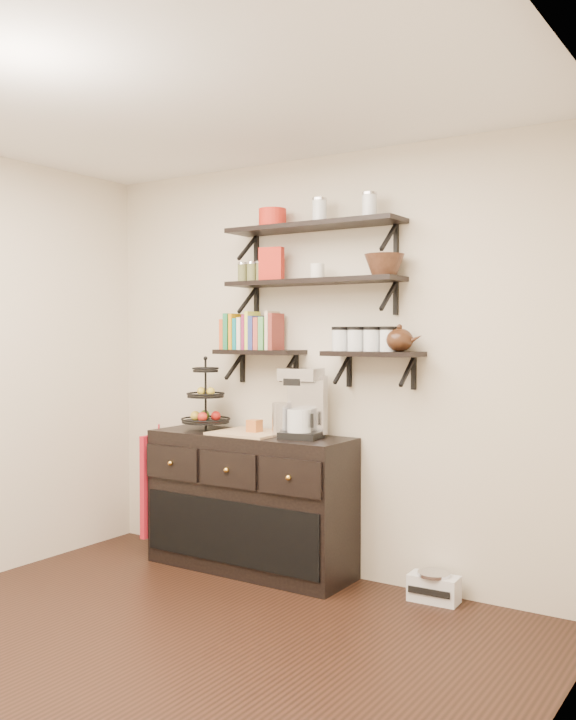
{
  "coord_description": "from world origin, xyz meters",
  "views": [
    {
      "loc": [
        2.5,
        -2.51,
        1.56
      ],
      "look_at": [
        0.12,
        1.15,
        1.41
      ],
      "focal_mm": 38.0,
      "sensor_mm": 36.0,
      "label": 1
    }
  ],
  "objects": [
    {
      "name": "thermal_carafe",
      "position": [
        -0.16,
        1.49,
        1.01
      ],
      "size": [
        0.11,
        0.11,
        0.22
      ],
      "primitive_type": "cylinder",
      "color": "silver",
      "rests_on": "sideboard"
    },
    {
      "name": "walnut_bowl",
      "position": [
        0.5,
        1.61,
        1.96
      ],
      "size": [
        0.24,
        0.24,
        0.13
      ],
      "primitive_type": null,
      "color": "black",
      "rests_on": "shelf_mid"
    },
    {
      "name": "floor",
      "position": [
        0.0,
        0.0,
        0.0
      ],
      "size": [
        3.5,
        3.5,
        0.0
      ],
      "primitive_type": "plane",
      "color": "black",
      "rests_on": "ground"
    },
    {
      "name": "radio",
      "position": [
        0.83,
        1.61,
        0.09
      ],
      "size": [
        0.3,
        0.2,
        0.17
      ],
      "rotation": [
        0.0,
        0.0,
        0.05
      ],
      "color": "silver",
      "rests_on": "floor"
    },
    {
      "name": "apron",
      "position": [
        -1.15,
        1.41,
        0.5
      ],
      "size": [
        0.04,
        0.3,
        0.7
      ],
      "primitive_type": "cube",
      "color": "#AD1222",
      "rests_on": "sideboard"
    },
    {
      "name": "sideboard",
      "position": [
        -0.42,
        1.51,
        0.45
      ],
      "size": [
        1.4,
        0.5,
        0.92
      ],
      "color": "black",
      "rests_on": "floor"
    },
    {
      "name": "fruit_stand",
      "position": [
        -0.79,
        1.52,
        1.07
      ],
      "size": [
        0.33,
        0.33,
        0.48
      ],
      "rotation": [
        0.0,
        0.0,
        -0.01
      ],
      "color": "black",
      "rests_on": "sideboard"
    },
    {
      "name": "cookbooks",
      "position": [
        -0.47,
        1.63,
        1.57
      ],
      "size": [
        0.43,
        0.15,
        0.26
      ],
      "color": "#D15122",
      "rests_on": "shelf_low_left"
    },
    {
      "name": "glass_canisters",
      "position": [
        0.36,
        1.63,
        1.51
      ],
      "size": [
        0.43,
        0.1,
        0.13
      ],
      "color": "silver",
      "rests_on": "shelf_low_right"
    },
    {
      "name": "back_wall",
      "position": [
        0.0,
        1.75,
        1.35
      ],
      "size": [
        3.5,
        0.02,
        2.7
      ],
      "primitive_type": "cube",
      "color": "beige",
      "rests_on": "ground"
    },
    {
      "name": "recipe_box",
      "position": [
        -0.31,
        1.61,
        2.01
      ],
      "size": [
        0.17,
        0.09,
        0.22
      ],
      "primitive_type": "cube",
      "rotation": [
        0.0,
        0.0,
        0.18
      ],
      "color": "#B52114",
      "rests_on": "shelf_mid"
    },
    {
      "name": "shelf_low_left",
      "position": [
        -0.42,
        1.63,
        1.43
      ],
      "size": [
        0.6,
        0.25,
        0.23
      ],
      "color": "black",
      "rests_on": "back_wall"
    },
    {
      "name": "shelf_top",
      "position": [
        0.0,
        1.62,
        2.23
      ],
      "size": [
        1.2,
        0.27,
        0.23
      ],
      "color": "black",
      "rests_on": "back_wall"
    },
    {
      "name": "ceiling",
      "position": [
        0.0,
        0.0,
        2.7
      ],
      "size": [
        3.5,
        3.5,
        0.02
      ],
      "primitive_type": "cube",
      "color": "white",
      "rests_on": "back_wall"
    },
    {
      "name": "shelf_mid",
      "position": [
        0.0,
        1.62,
        1.88
      ],
      "size": [
        1.2,
        0.27,
        0.23
      ],
      "color": "black",
      "rests_on": "back_wall"
    },
    {
      "name": "candle",
      "position": [
        -0.38,
        1.51,
        0.96
      ],
      "size": [
        0.08,
        0.08,
        0.08
      ],
      "primitive_type": "cube",
      "color": "#B15E28",
      "rests_on": "sideboard"
    },
    {
      "name": "ramekins",
      "position": [
        0.04,
        1.61,
        1.95
      ],
      "size": [
        0.09,
        0.09,
        0.1
      ],
      "primitive_type": "cylinder",
      "color": "white",
      "rests_on": "shelf_mid"
    },
    {
      "name": "shelf_low_right",
      "position": [
        0.42,
        1.63,
        1.43
      ],
      "size": [
        0.6,
        0.25,
        0.23
      ],
      "color": "black",
      "rests_on": "back_wall"
    },
    {
      "name": "coffee_maker",
      "position": [
        -0.02,
        1.54,
        1.11
      ],
      "size": [
        0.28,
        0.27,
        0.44
      ],
      "rotation": [
        0.0,
        0.0,
        0.19
      ],
      "color": "black",
      "rests_on": "sideboard"
    },
    {
      "name": "red_pot",
      "position": [
        -0.31,
        1.61,
        2.31
      ],
      "size": [
        0.18,
        0.18,
        0.12
      ],
      "primitive_type": "cylinder",
      "color": "#B52114",
      "rests_on": "shelf_top"
    },
    {
      "name": "right_wall",
      "position": [
        1.75,
        0.0,
        1.35
      ],
      "size": [
        0.02,
        3.5,
        2.7
      ],
      "primitive_type": "cube",
      "color": "beige",
      "rests_on": "ground"
    },
    {
      "name": "teapot",
      "position": [
        0.59,
        1.63,
        1.53
      ],
      "size": [
        0.25,
        0.21,
        0.16
      ],
      "primitive_type": null,
      "rotation": [
        0.0,
        0.0,
        -0.22
      ],
      "color": "#351C0F",
      "rests_on": "shelf_low_right"
    }
  ]
}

